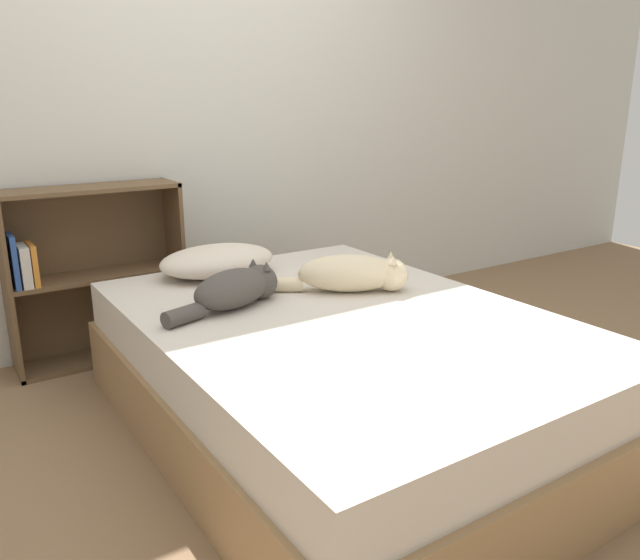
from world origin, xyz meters
TOP-DOWN VIEW (x-y plane):
  - ground_plane at (0.00, 0.00)m, footprint 8.00×8.00m
  - wall_back at (0.00, 1.41)m, footprint 8.00×0.06m
  - bed at (0.00, 0.00)m, footprint 1.41×1.95m
  - pillow at (-0.16, 0.76)m, footprint 0.54×0.37m
  - cat_light at (0.21, 0.22)m, footprint 0.56×0.41m
  - cat_dark at (-0.28, 0.31)m, footprint 0.53×0.27m
  - bookshelf at (-0.61, 1.28)m, footprint 0.82×0.26m

SIDE VIEW (x-z plane):
  - ground_plane at x=0.00m, z-range 0.00..0.00m
  - bed at x=0.00m, z-range 0.00..0.47m
  - bookshelf at x=-0.61m, z-range 0.01..0.87m
  - pillow at x=-0.16m, z-range 0.48..0.61m
  - cat_dark at x=-0.28m, z-range 0.47..0.63m
  - cat_light at x=0.21m, z-range 0.47..0.63m
  - wall_back at x=0.00m, z-range 0.00..2.50m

